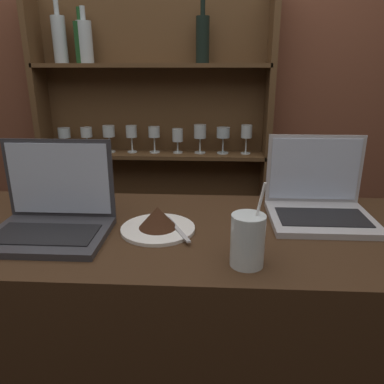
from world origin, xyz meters
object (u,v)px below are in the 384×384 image
laptop_far (319,201)px  water_glass (248,240)px  cake_plate (158,222)px  laptop_near (52,214)px

laptop_far → water_glass: bearing=-128.2°
cake_plate → water_glass: size_ratio=1.03×
laptop_far → laptop_near: bearing=-168.4°
laptop_far → water_glass: laptop_far is taller
laptop_near → laptop_far: 0.77m
cake_plate → laptop_near: bearing=-174.9°
laptop_near → cake_plate: size_ratio=1.50×
laptop_far → water_glass: size_ratio=1.48×
laptop_near → water_glass: (0.52, -0.15, 0.01)m
cake_plate → water_glass: 0.29m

